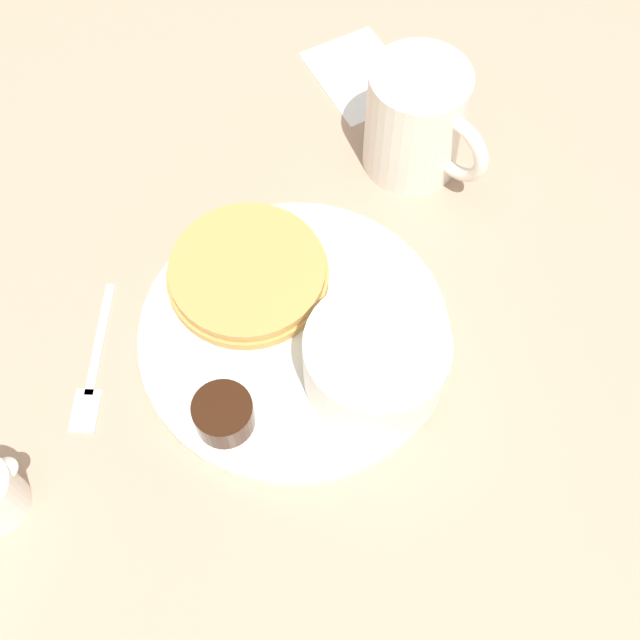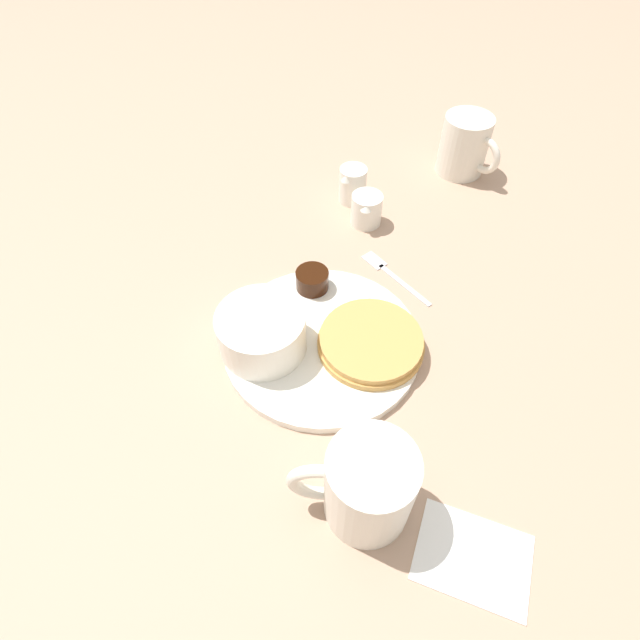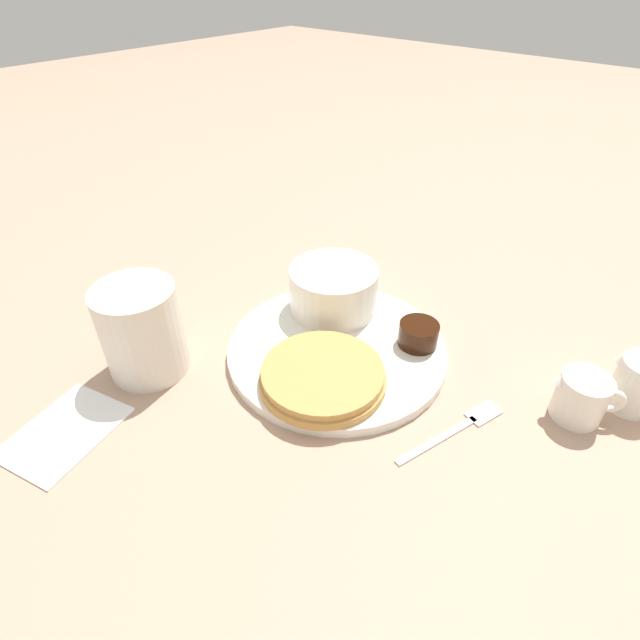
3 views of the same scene
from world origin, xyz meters
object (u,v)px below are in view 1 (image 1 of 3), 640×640
object	(u,v)px
plate	(294,333)
bowl	(375,359)
coffee_mug	(417,122)
fork	(93,373)

from	to	relation	value
plate	bowl	xyz separation A→B (m)	(-0.05, -0.05, 0.04)
plate	coffee_mug	distance (m)	0.21
bowl	coffee_mug	size ratio (longest dim) A/B	0.95
coffee_mug	fork	xyz separation A→B (m)	(-0.15, 0.31, -0.05)
plate	fork	size ratio (longest dim) A/B	1.93
plate	bowl	distance (m)	0.08
bowl	coffee_mug	xyz separation A→B (m)	(0.21, -0.09, 0.01)
bowl	fork	bearing A→B (deg)	75.00
plate	coffee_mug	bearing A→B (deg)	-43.22
bowl	fork	distance (m)	0.22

